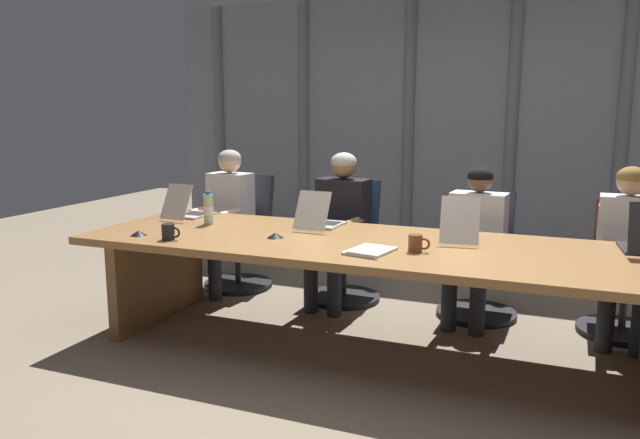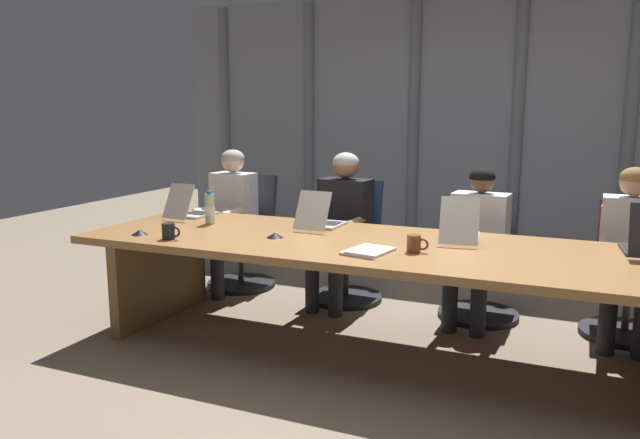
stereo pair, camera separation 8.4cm
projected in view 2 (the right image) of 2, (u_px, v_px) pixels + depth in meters
ground_plane at (369, 351)px, 4.02m from camera, size 12.74×12.74×0.00m
conference_table at (371, 264)px, 3.92m from camera, size 3.80×1.20×0.73m
curtain_backdrop at (459, 128)px, 6.29m from camera, size 6.37×0.17×2.72m
laptop_left_end at (191, 210)px, 4.79m from camera, size 0.25×0.44×0.27m
laptop_left_mid at (321, 220)px, 4.37m from camera, size 0.25×0.44×0.27m
laptop_center at (460, 231)px, 3.95m from camera, size 0.30×0.51×0.30m
office_chair_left_end at (244, 245)px, 5.47m from camera, size 0.60×0.60×0.98m
office_chair_left_mid at (348, 255)px, 5.08m from camera, size 0.60×0.60×0.97m
office_chair_center at (481, 270)px, 4.66m from camera, size 0.60×0.60×0.94m
office_chair_right_mid at (628, 286)px, 4.27m from camera, size 0.60×0.60×0.92m
person_left_end at (228, 211)px, 5.29m from camera, size 0.41×0.57×1.21m
person_left_mid at (341, 218)px, 4.88m from camera, size 0.44×0.57×1.22m
person_center at (477, 236)px, 4.47m from camera, size 0.44×0.57×1.14m
person_right_mid at (630, 244)px, 4.08m from camera, size 0.39×0.55×1.18m
water_bottle_primary at (210, 209)px, 4.50m from camera, size 0.07×0.07×0.24m
coffee_mug_near at (415, 244)px, 3.62m from camera, size 0.13×0.08×0.10m
coffee_mug_far at (169, 231)px, 3.98m from camera, size 0.13×0.08×0.10m
conference_mic_left_side at (140, 232)px, 4.12m from camera, size 0.11×0.11×0.03m
conference_mic_middle at (275, 235)px, 4.03m from camera, size 0.11×0.11×0.03m
spiral_notepad at (368, 251)px, 3.62m from camera, size 0.27×0.34×0.03m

